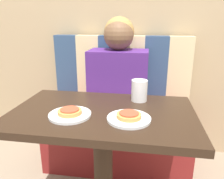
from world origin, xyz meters
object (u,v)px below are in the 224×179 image
at_px(person, 118,69).
at_px(plate_left, 70,115).
at_px(pizza_left, 70,111).
at_px(drinking_cup, 139,90).
at_px(pizza_right, 129,115).
at_px(plate_right, 129,119).

xyz_separation_m(person, plate_left, (-0.14, -0.68, -0.08)).
relative_size(pizza_left, drinking_cup, 0.95).
bearing_deg(pizza_right, person, 101.25).
relative_size(person, plate_right, 3.57).
bearing_deg(pizza_right, drinking_cup, 82.40).
relative_size(plate_left, drinking_cup, 1.69).
height_order(pizza_right, drinking_cup, drinking_cup).
distance_m(plate_left, pizza_left, 0.02).
bearing_deg(plate_right, drinking_cup, 82.40).
xyz_separation_m(pizza_left, pizza_right, (0.27, 0.00, 0.00)).
bearing_deg(plate_left, pizza_left, 0.00).
relative_size(plate_right, pizza_right, 1.78).
distance_m(person, pizza_right, 0.70).
bearing_deg(plate_left, plate_right, 0.00).
relative_size(plate_right, drinking_cup, 1.69).
relative_size(person, pizza_right, 6.34).
distance_m(plate_left, drinking_cup, 0.40).
height_order(pizza_left, drinking_cup, drinking_cup).
bearing_deg(pizza_left, plate_right, 0.00).
xyz_separation_m(plate_left, pizza_right, (0.27, 0.00, 0.02)).
distance_m(person, drinking_cup, 0.46).
height_order(person, pizza_right, person).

